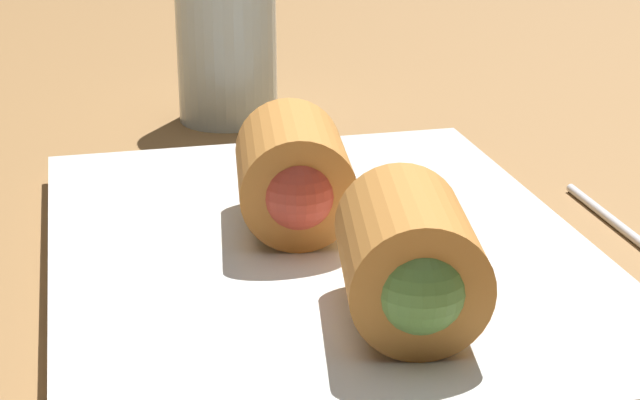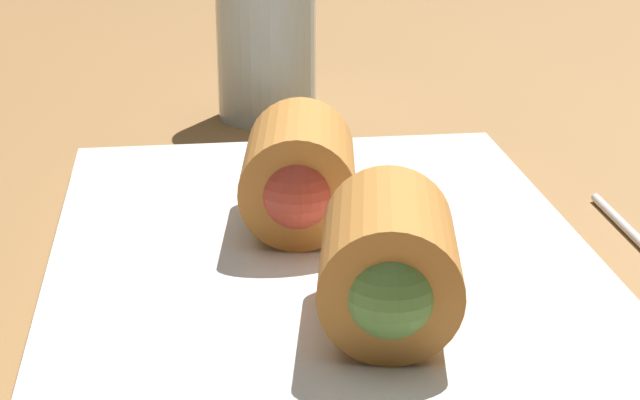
% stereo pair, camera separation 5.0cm
% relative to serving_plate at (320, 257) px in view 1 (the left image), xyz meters
% --- Properties ---
extents(table_surface, '(1.80, 1.40, 0.02)m').
position_rel_serving_plate_xyz_m(table_surface, '(0.02, 0.02, -0.02)').
color(table_surface, olive).
rests_on(table_surface, ground).
extents(serving_plate, '(0.33, 0.26, 0.01)m').
position_rel_serving_plate_xyz_m(serving_plate, '(0.00, 0.00, 0.00)').
color(serving_plate, silver).
rests_on(serving_plate, table_surface).
extents(roll_front_left, '(0.09, 0.07, 0.06)m').
position_rel_serving_plate_xyz_m(roll_front_left, '(0.02, 0.01, 0.04)').
color(roll_front_left, '#B77533').
rests_on(roll_front_left, serving_plate).
extents(roll_front_right, '(0.09, 0.07, 0.06)m').
position_rel_serving_plate_xyz_m(roll_front_right, '(-0.09, -0.02, 0.04)').
color(roll_front_right, '#B77533').
rests_on(roll_front_right, serving_plate).
extents(drinking_glass, '(0.07, 0.07, 0.10)m').
position_rel_serving_plate_xyz_m(drinking_glass, '(0.27, 0.00, 0.04)').
color(drinking_glass, silver).
rests_on(drinking_glass, table_surface).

